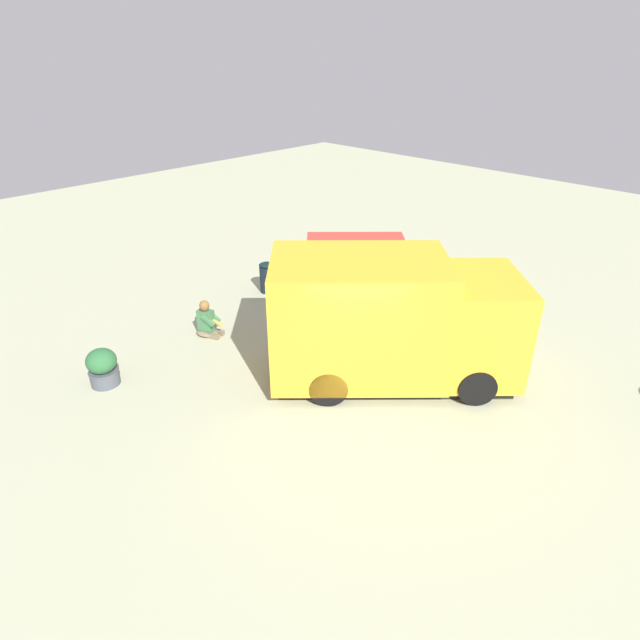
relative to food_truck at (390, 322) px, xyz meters
The scene contains 5 objects.
ground_plane 1.46m from the food_truck, 116.03° to the right, with size 40.00×40.00×0.00m, color #A8AD8C.
food_truck is the anchor object (origin of this frame).
person_customer 4.40m from the food_truck, 158.71° to the right, with size 0.77×0.60×0.87m.
planter_flowering_far 5.73m from the food_truck, 132.55° to the right, with size 0.59×0.59×0.78m.
trash_bin 5.02m from the food_truck, 168.60° to the left, with size 0.42×0.42×0.83m.
Camera 1 is at (5.73, -6.77, 6.11)m, focal length 29.76 mm.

